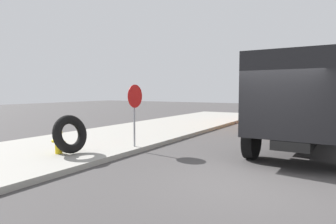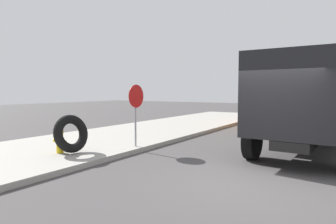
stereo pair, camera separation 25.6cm
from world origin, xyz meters
name	(u,v)px [view 1 (the left image)]	position (x,y,z in m)	size (l,w,h in m)	color
ground_plane	(252,185)	(0.00, 0.00, 0.00)	(80.00, 80.00, 0.00)	#423F3F
sidewalk_curb	(51,150)	(0.00, 6.50, 0.07)	(36.00, 5.00, 0.15)	#99968E
fire_hydrant	(59,140)	(-0.47, 5.55, 0.54)	(0.23, 0.53, 0.74)	yellow
loose_tire	(70,134)	(-0.31, 5.23, 0.73)	(1.14, 1.14, 0.27)	black
stop_sign	(135,104)	(1.57, 4.29, 1.57)	(0.76, 0.08, 2.05)	gray
dump_truck_gray	(309,103)	(4.48, -0.66, 1.61)	(7.08, 2.99, 3.00)	slate
dump_truck_orange	(293,98)	(11.07, 0.76, 1.61)	(7.11, 3.06, 3.00)	orange
dump_truck_red	(333,94)	(30.88, -0.66, 1.61)	(7.05, 2.91, 3.00)	red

